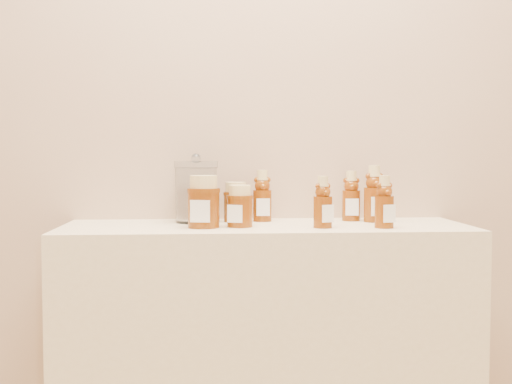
{
  "coord_description": "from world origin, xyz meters",
  "views": [
    {
      "loc": [
        -0.16,
        -0.33,
        1.11
      ],
      "look_at": [
        -0.03,
        1.52,
        1.0
      ],
      "focal_mm": 45.0,
      "sensor_mm": 36.0,
      "label": 1
    }
  ],
  "objects_px": {
    "display_table": "(266,374)",
    "bear_bottle_back_left": "(262,192)",
    "bear_bottle_front_left": "(323,199)",
    "glass_canister": "(196,189)",
    "honey_jar_left": "(204,202)"
  },
  "relations": [
    {
      "from": "bear_bottle_back_left",
      "to": "display_table",
      "type": "bearing_deg",
      "value": -89.89
    },
    {
      "from": "glass_canister",
      "to": "bear_bottle_back_left",
      "type": "bearing_deg",
      "value": 6.26
    },
    {
      "from": "bear_bottle_front_left",
      "to": "glass_canister",
      "type": "relative_size",
      "value": 0.81
    },
    {
      "from": "bear_bottle_front_left",
      "to": "glass_canister",
      "type": "distance_m",
      "value": 0.4
    },
    {
      "from": "bear_bottle_back_left",
      "to": "glass_canister",
      "type": "height_order",
      "value": "glass_canister"
    },
    {
      "from": "honey_jar_left",
      "to": "bear_bottle_front_left",
      "type": "bearing_deg",
      "value": 7.57
    },
    {
      "from": "display_table",
      "to": "bear_bottle_front_left",
      "type": "relative_size",
      "value": 7.2
    },
    {
      "from": "honey_jar_left",
      "to": "glass_canister",
      "type": "relative_size",
      "value": 0.72
    },
    {
      "from": "bear_bottle_back_left",
      "to": "bear_bottle_front_left",
      "type": "height_order",
      "value": "bear_bottle_back_left"
    },
    {
      "from": "display_table",
      "to": "bear_bottle_back_left",
      "type": "xyz_separation_m",
      "value": [
        -0.0,
        0.11,
        0.54
      ]
    },
    {
      "from": "display_table",
      "to": "bear_bottle_front_left",
      "type": "xyz_separation_m",
      "value": [
        0.16,
        -0.08,
        0.53
      ]
    },
    {
      "from": "display_table",
      "to": "glass_canister",
      "type": "bearing_deg",
      "value": 156.45
    },
    {
      "from": "bear_bottle_back_left",
      "to": "honey_jar_left",
      "type": "height_order",
      "value": "bear_bottle_back_left"
    },
    {
      "from": "bear_bottle_front_left",
      "to": "glass_canister",
      "type": "bearing_deg",
      "value": 132.87
    },
    {
      "from": "bear_bottle_front_left",
      "to": "honey_jar_left",
      "type": "bearing_deg",
      "value": 153.29
    }
  ]
}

